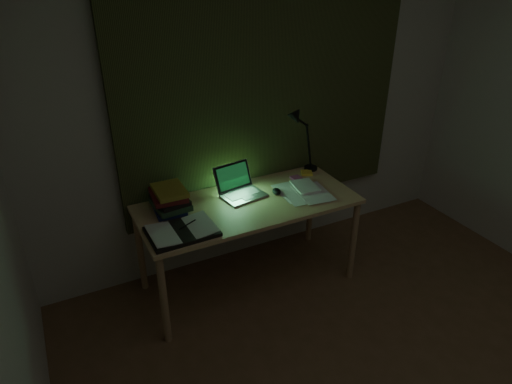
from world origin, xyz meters
TOP-DOWN VIEW (x-y plane):
  - wall_back at (0.00, 2.00)m, footprint 3.50×0.00m
  - curtain at (0.00, 1.96)m, footprint 2.20×0.06m
  - desk at (-0.33, 1.59)m, footprint 1.49×0.65m
  - laptop at (-0.32, 1.69)m, footprint 0.34×0.36m
  - open_textbook at (-0.86, 1.43)m, footprint 0.41×0.30m
  - book_stack at (-0.84, 1.73)m, footprint 0.23×0.27m
  - loose_papers at (0.08, 1.63)m, footprint 0.39×0.41m
  - mouse at (-0.10, 1.62)m, footprint 0.08×0.10m
  - sticky_yellow at (0.27, 1.80)m, footprint 0.11×0.11m
  - sticky_pink at (0.15, 1.76)m, footprint 0.07×0.07m
  - desk_lamp at (0.34, 1.85)m, footprint 0.39×0.31m

SIDE VIEW (x-z plane):
  - desk at x=-0.33m, z-range 0.00..0.68m
  - sticky_pink at x=0.15m, z-range 0.68..0.70m
  - sticky_yellow at x=0.27m, z-range 0.68..0.70m
  - loose_papers at x=0.08m, z-range 0.68..0.70m
  - mouse at x=-0.10m, z-range 0.68..0.72m
  - open_textbook at x=-0.86m, z-range 0.68..0.72m
  - book_stack at x=-0.84m, z-range 0.68..0.85m
  - laptop at x=-0.32m, z-range 0.68..0.89m
  - desk_lamp at x=0.34m, z-range 0.68..1.23m
  - wall_back at x=0.00m, z-range 0.00..2.50m
  - curtain at x=0.00m, z-range 0.45..2.45m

